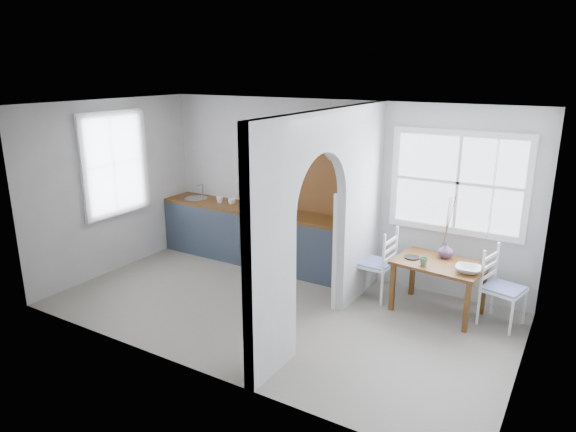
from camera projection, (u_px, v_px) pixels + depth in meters
The scene contains 26 objects.
floor at pixel (276, 310), 6.67m from camera, with size 5.80×3.20×0.01m, color slate.
ceiling at pixel (275, 106), 5.95m from camera, with size 5.80×3.20×0.01m, color silver.
walls at pixel (276, 214), 6.31m from camera, with size 5.81×3.21×2.60m.
partition at pixel (329, 209), 5.97m from camera, with size 0.12×3.20×2.60m.
kitchen_window at pixel (113, 164), 7.64m from camera, with size 0.10×1.16×1.50m, color white, non-canonical shape.
nook_window at pixel (458, 183), 6.62m from camera, with size 1.76×0.10×1.30m, color white, non-canonical shape.
counter at pixel (261, 235), 8.20m from camera, with size 3.50×0.60×0.90m.
sink at pixel (196, 199), 8.70m from camera, with size 0.40×0.40×0.02m, color silver.
backsplash at pixel (320, 184), 7.69m from camera, with size 1.65×0.03×0.90m, color brown.
shelf at pixel (318, 141), 7.44m from camera, with size 1.75×0.20×0.21m.
pendant_lamp at pixel (329, 155), 7.02m from camera, with size 0.26×0.26×0.16m, color beige.
utensil_rail at pixel (352, 193), 6.71m from camera, with size 0.02×0.02×0.50m, color silver.
dining_table at pixel (438, 287), 6.54m from camera, with size 1.08×0.72×0.68m, color brown, non-canonical shape.
chair_left at pixel (375, 263), 6.94m from camera, with size 0.45×0.45×0.99m, color white, non-canonical shape.
chair_right at pixel (504, 288), 6.17m from camera, with size 0.44×0.44×0.96m, color white, non-canonical shape.
kettle at pixel (348, 217), 7.23m from camera, with size 0.19×0.15×0.22m, color white, non-canonical shape.
mug_a at pixel (220, 200), 8.39m from camera, with size 0.12×0.12×0.11m, color white.
mug_b at pixel (232, 201), 8.31m from camera, with size 0.12×0.12×0.09m, color white.
knife_block at pixel (254, 199), 8.19m from camera, with size 0.10×0.14×0.23m, color #3A2315.
jar at pixel (251, 201), 8.14m from camera, with size 0.11×0.11×0.18m, color olive.
towel_magenta at pixel (349, 274), 7.11m from camera, with size 0.02×0.03×0.55m, color #D9204F.
towel_orange at pixel (348, 277), 7.08m from camera, with size 0.02×0.03×0.45m, color orange.
bowl at pixel (468, 269), 6.13m from camera, with size 0.30×0.30×0.07m, color white.
table_cup at pixel (424, 261), 6.34m from camera, with size 0.11×0.11×0.10m, color #547B59.
plate at pixel (412, 257), 6.59m from camera, with size 0.19×0.19×0.02m, color black.
vase at pixel (446, 250), 6.59m from camera, with size 0.19×0.19×0.20m, color #573F64.
Camera 1 is at (3.26, -5.12, 3.03)m, focal length 32.00 mm.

